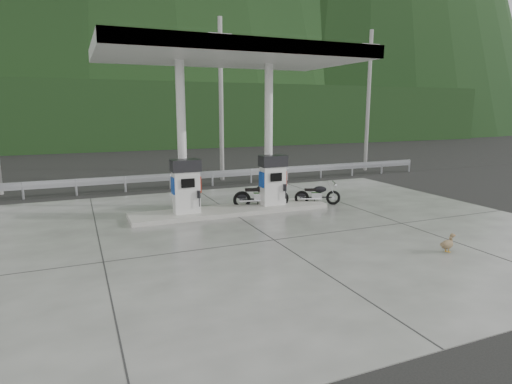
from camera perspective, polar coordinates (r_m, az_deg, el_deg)
name	(u,v)px	position (r m, az deg, el deg)	size (l,w,h in m)	color
ground	(260,231)	(12.87, 0.51, -5.26)	(160.00, 160.00, 0.00)	black
forecourt_apron	(260,231)	(12.86, 0.51, -5.22)	(18.00, 14.00, 0.02)	slate
pump_island	(232,210)	(15.09, -3.28, -2.46)	(7.00, 1.40, 0.15)	#98978E
gas_pump_left	(186,186)	(14.45, -9.30, 0.76)	(0.95, 0.55, 1.80)	silver
gas_pump_right	(273,180)	(15.50, 2.26, 1.59)	(0.95, 0.55, 1.80)	silver
canopy_column_left	(182,137)	(14.64, -9.87, 7.19)	(0.30, 0.30, 5.00)	white
canopy_column_right	(269,135)	(15.68, 1.68, 7.59)	(0.30, 0.30, 5.00)	white
canopy_roof	(230,54)	(14.78, -3.51, 17.85)	(8.50, 5.00, 0.40)	silver
guardrail	(192,172)	(20.15, -8.59, 2.63)	(26.00, 0.16, 1.42)	#A4A6AC
road	(176,176)	(23.63, -10.67, 2.06)	(60.00, 7.00, 0.01)	black
utility_pole_b	(221,101)	(21.95, -4.68, 12.01)	(0.22, 0.22, 8.00)	gray
utility_pole_c	(368,102)	(26.22, 14.74, 11.53)	(0.22, 0.22, 8.00)	gray
tree_band	(130,116)	(41.62, -16.41, 9.75)	(80.00, 6.00, 6.00)	black
forested_hills	(108,132)	(71.59, -19.17, 7.53)	(100.00, 40.00, 140.00)	black
motorcycle_left	(261,195)	(15.71, 0.69, -0.47)	(1.93, 0.61, 0.92)	black
motorcycle_right	(318,195)	(16.40, 8.21, -0.35)	(1.63, 0.52, 0.77)	black
duck	(447,245)	(11.97, 24.14, -6.43)	(0.54, 0.15, 0.39)	brown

